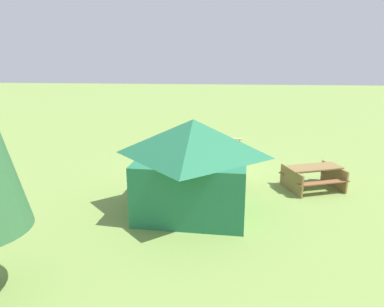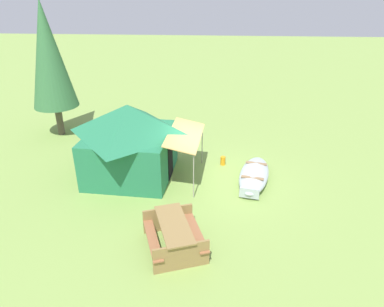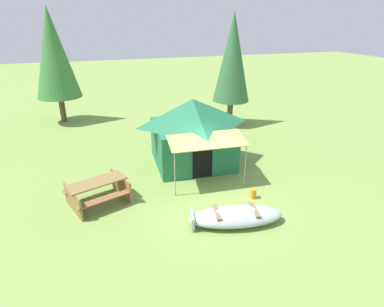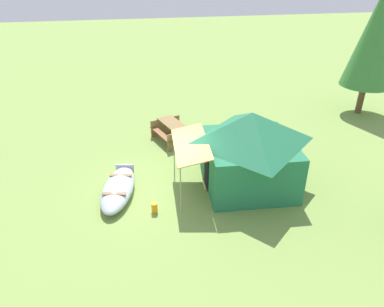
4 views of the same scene
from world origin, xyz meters
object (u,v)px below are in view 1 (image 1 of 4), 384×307
Objects in this scene: picnic_table at (313,175)px; fuel_can at (174,168)px; canvas_cabin_tent at (193,164)px; cooler_box at (191,194)px; beached_rowboat at (206,159)px.

picnic_table is 5.14m from fuel_can.
picnic_table is at bearing 164.96° from fuel_can.
fuel_can is at bearing -15.04° from picnic_table.
canvas_cabin_tent is 1.95× the size of picnic_table.
canvas_cabin_tent is at bearing 107.02° from fuel_can.
beached_rowboat is at bearing -94.87° from cooler_box.
beached_rowboat is 1.34× the size of picnic_table.
beached_rowboat is 3.69m from cooler_box.
cooler_box is 1.53× the size of fuel_can.
cooler_box is at bearing 109.08° from fuel_can.
cooler_box is at bearing 16.94° from picnic_table.
picnic_table reaches higher than fuel_can.
beached_rowboat is 8.65× the size of fuel_can.
picnic_table reaches higher than beached_rowboat.
picnic_table is at bearing 146.98° from beached_rowboat.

